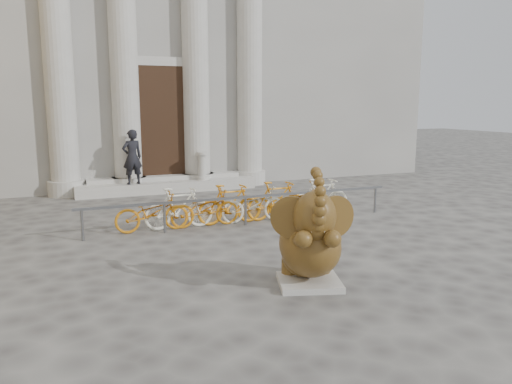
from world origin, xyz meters
name	(u,v)px	position (x,y,z in m)	size (l,w,h in m)	color
ground	(286,279)	(0.00, 0.00, 0.00)	(80.00, 80.00, 0.00)	#474442
classical_building	(135,31)	(0.00, 14.93, 5.98)	(22.00, 10.70, 12.00)	gray
entrance_steps	(167,186)	(0.00, 9.40, 0.18)	(6.00, 1.20, 0.36)	#A8A59E
elephant_statue	(310,243)	(0.23, -0.42, 0.73)	(1.33, 1.58, 2.00)	#A8A59E
bike_rack	(241,203)	(0.74, 4.12, 0.50)	(8.00, 0.53, 1.00)	slate
pedestrian	(132,157)	(-1.17, 9.05, 1.25)	(0.65, 0.42, 1.77)	black
balustrade_post	(202,167)	(1.18, 9.10, 0.80)	(0.39, 0.39, 0.96)	#A8A59E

